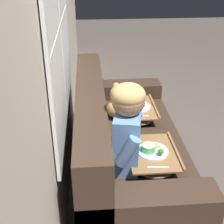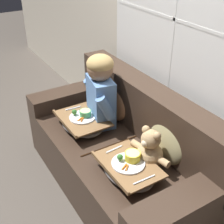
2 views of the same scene
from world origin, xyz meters
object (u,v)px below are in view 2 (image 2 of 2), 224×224
Objects in this scene: throw_pillow_behind_child at (117,99)px; couch at (121,154)px; teddy_bear at (149,151)px; lap_tray_child at (83,122)px; throw_pillow_behind_teddy at (169,138)px; child_figure at (100,87)px; lap_tray_teddy at (128,168)px.

couch is at bearing -26.67° from throw_pillow_behind_child.
throw_pillow_behind_child is 0.73m from teddy_bear.
throw_pillow_behind_child is 0.87× the size of lap_tray_child.
lap_tray_child is at bearing -153.40° from throw_pillow_behind_teddy.
couch is at bearing -1.34° from child_figure.
child_figure is at bearing -166.54° from throw_pillow_behind_teddy.
lap_tray_child is at bearing -90.08° from throw_pillow_behind_child.
child_figure is (-0.71, -0.17, 0.16)m from throw_pillow_behind_teddy.
lap_tray_teddy reaches higher than lap_tray_child.
couch is 0.51m from throw_pillow_behind_teddy.
throw_pillow_behind_child reaches higher than teddy_bear.
teddy_bear is at bearing 89.44° from lap_tray_teddy.
teddy_bear reaches higher than lap_tray_teddy.
throw_pillow_behind_teddy is (0.71, -0.00, 0.00)m from throw_pillow_behind_child.
lap_tray_teddy is (-0.00, -0.35, -0.13)m from throw_pillow_behind_teddy.
couch reaches higher than lap_tray_child.
child_figure is 0.35m from lap_tray_child.
teddy_bear is (0.71, -0.00, -0.21)m from child_figure.
throw_pillow_behind_child is at bearing 89.92° from lap_tray_child.
lap_tray_teddy is at bearing 0.10° from lap_tray_child.
throw_pillow_behind_child is 0.86× the size of lap_tray_teddy.
lap_tray_child is at bearing -165.61° from teddy_bear.
throw_pillow_behind_teddy reaches higher than lap_tray_teddy.
couch is at bearing -153.33° from throw_pillow_behind_teddy.
throw_pillow_behind_teddy is at bearing 89.84° from lap_tray_teddy.
throw_pillow_behind_teddy is 1.17× the size of teddy_bear.
lap_tray_child is 0.99× the size of lap_tray_teddy.
child_figure is (-0.36, 0.01, 0.48)m from couch.
child_figure reaches higher than throw_pillow_behind_child.
lap_tray_child is at bearing -153.47° from couch.
teddy_bear is (0.36, 0.00, 0.27)m from couch.
teddy_bear is 0.74m from lap_tray_child.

